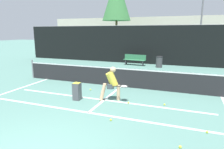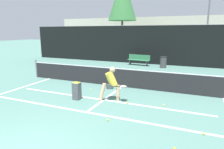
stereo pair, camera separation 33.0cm
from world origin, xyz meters
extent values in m
cube|color=white|center=(0.00, 2.82, 0.00)|extent=(11.00, 0.10, 0.01)
cube|color=white|center=(0.00, 4.20, 0.00)|extent=(8.25, 0.10, 0.01)
cube|color=white|center=(0.00, 4.58, 0.00)|extent=(0.10, 3.51, 0.01)
cube|color=white|center=(-4.51, 4.58, 0.00)|extent=(0.10, 4.51, 0.01)
cylinder|color=slate|center=(-5.50, 6.33, 0.53)|extent=(0.09, 0.09, 1.07)
cube|color=#232326|center=(0.00, 6.33, 0.47)|extent=(11.00, 0.02, 0.95)
cube|color=white|center=(0.00, 6.33, 0.92)|extent=(11.00, 0.03, 0.06)
cube|color=black|center=(0.00, 13.94, 1.59)|extent=(24.00, 0.06, 3.18)
cylinder|color=slate|center=(0.00, 13.94, 3.20)|extent=(24.00, 0.04, 0.04)
cylinder|color=#DBAD84|center=(0.54, 4.41, 0.31)|extent=(0.14, 0.14, 0.62)
cylinder|color=#DBAD84|center=(-0.03, 4.15, 0.35)|extent=(0.33, 0.25, 0.72)
cylinder|color=#3F474C|center=(0.25, 4.27, 0.59)|extent=(0.29, 0.29, 0.19)
cylinder|color=yellow|center=(0.30, 4.30, 0.87)|extent=(0.50, 0.39, 0.67)
sphere|color=#DBAD84|center=(0.34, 4.31, 1.25)|extent=(0.23, 0.23, 0.23)
cylinder|color=#262628|center=(0.53, 4.15, 0.64)|extent=(0.28, 0.15, 0.03)
torus|color=#262628|center=(0.81, 4.28, 0.64)|extent=(0.45, 0.45, 0.02)
cylinder|color=beige|center=(0.81, 4.28, 0.64)|extent=(0.35, 0.35, 0.01)
sphere|color=#D1E033|center=(0.95, 2.50, 0.03)|extent=(0.07, 0.07, 0.07)
sphere|color=#D1E033|center=(3.68, 2.73, 0.03)|extent=(0.07, 0.07, 0.07)
sphere|color=#D1E033|center=(1.02, 4.17, 0.03)|extent=(0.07, 0.07, 0.07)
sphere|color=#D1E033|center=(3.02, 1.72, 0.03)|extent=(0.07, 0.07, 0.07)
sphere|color=#D1E033|center=(-1.13, 5.22, 0.03)|extent=(0.07, 0.07, 0.07)
sphere|color=#D1E033|center=(2.35, 4.47, 0.03)|extent=(0.07, 0.07, 0.07)
cube|color=#4C4C51|center=(-1.03, 3.84, 0.35)|extent=(0.28, 0.28, 0.70)
cube|color=#D1E033|center=(-1.03, 3.84, 0.68)|extent=(0.25, 0.25, 0.06)
cube|color=#33724C|center=(-1.00, 12.86, 0.44)|extent=(1.85, 0.56, 0.04)
cube|color=#33724C|center=(-0.98, 13.04, 0.65)|extent=(1.82, 0.24, 0.42)
cube|color=#333338|center=(-1.73, 12.94, 0.22)|extent=(0.06, 0.32, 0.44)
cube|color=#333338|center=(-0.28, 12.78, 0.22)|extent=(0.06, 0.32, 0.44)
cylinder|color=#3F3F42|center=(1.02, 12.58, 0.41)|extent=(0.48, 0.48, 0.81)
cylinder|color=black|center=(1.02, 12.58, 0.83)|extent=(0.51, 0.51, 0.04)
cube|color=silver|center=(0.26, 16.89, 0.45)|extent=(1.89, 4.57, 0.89)
cube|color=#1E2328|center=(0.26, 16.66, 1.19)|extent=(1.59, 2.74, 0.59)
cylinder|color=black|center=(1.11, 18.35, 0.30)|extent=(0.18, 0.60, 0.60)
cylinder|color=black|center=(1.11, 15.43, 0.30)|extent=(0.18, 0.60, 0.60)
cylinder|color=slate|center=(4.01, 18.79, 3.81)|extent=(0.16, 0.16, 7.61)
cylinder|color=brown|center=(-5.97, 22.44, 2.04)|extent=(0.28, 0.28, 4.09)
cube|color=beige|center=(0.00, 27.61, 2.37)|extent=(36.00, 2.40, 4.75)
camera|label=1|loc=(3.02, -2.85, 2.72)|focal=32.00mm
camera|label=2|loc=(3.33, -2.73, 2.72)|focal=32.00mm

